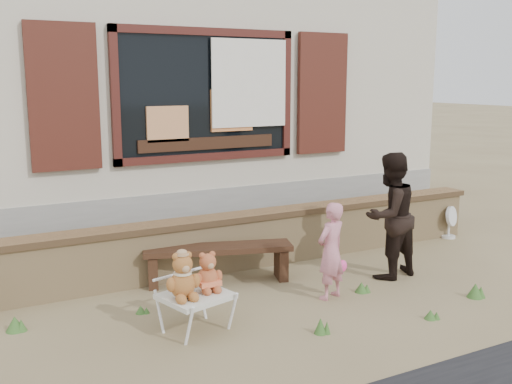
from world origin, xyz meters
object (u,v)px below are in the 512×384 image
teddy_bear_left (182,275)px  teddy_bear_right (207,271)px  folding_chair (196,297)px  bench (218,256)px  child (331,251)px  adult (390,216)px

teddy_bear_left → teddy_bear_right: size_ratio=1.14×
folding_chair → teddy_bear_right: teddy_bear_right is taller
bench → child: child is taller
folding_chair → child: size_ratio=0.67×
teddy_bear_right → adult: 2.44m
bench → adult: adult is taller
bench → child: bearing=-33.2°
folding_chair → teddy_bear_left: bearing=-180.0°
bench → teddy_bear_left: 1.46m
teddy_bear_left → child: size_ratio=0.42×
bench → adult: size_ratio=1.16×
teddy_bear_left → adult: adult is taller
bench → folding_chair: 1.33m
child → adult: 1.05m
teddy_bear_left → child: child is taller
child → bench: bearing=-67.9°
teddy_bear_right → child: bearing=-11.6°
folding_chair → teddy_bear_right: 0.26m
teddy_bear_right → adult: size_ratio=0.26×
child → teddy_bear_right: bearing=-14.2°
bench → folding_chair: bearing=-106.0°
teddy_bear_left → teddy_bear_right: (0.27, 0.07, -0.03)m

